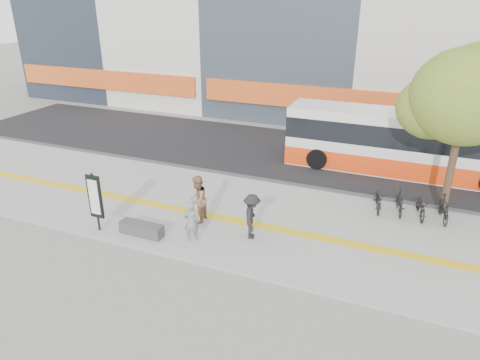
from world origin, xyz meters
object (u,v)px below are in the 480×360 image
at_px(bench, 142,229).
at_px(pedestrian_tan, 197,200).
at_px(seated_woman, 191,222).
at_px(street_tree, 465,98).
at_px(pedestrian_dark, 252,216).
at_px(bus, 403,145).
at_px(signboard, 95,198).

xyz_separation_m(bench, pedestrian_tan, (1.39, 1.62, 0.68)).
xyz_separation_m(seated_woman, pedestrian_tan, (-0.41, 1.26, 0.19)).
height_order(street_tree, pedestrian_dark, street_tree).
height_order(street_tree, bus, street_tree).
distance_m(bench, signboard, 1.94).
xyz_separation_m(bus, pedestrian_dark, (-4.31, -8.38, -0.51)).
distance_m(bench, pedestrian_tan, 2.24).
distance_m(bus, pedestrian_dark, 9.44).
height_order(bench, pedestrian_tan, pedestrian_tan).
relative_size(bench, street_tree, 0.25).
bearing_deg(pedestrian_dark, signboard, 89.62).
distance_m(street_tree, seated_woman, 10.47).
bearing_deg(pedestrian_dark, pedestrian_tan, 64.82).
bearing_deg(pedestrian_tan, pedestrian_dark, 77.85).
relative_size(bus, pedestrian_tan, 5.93).
height_order(bench, signboard, signboard).
distance_m(bench, pedestrian_dark, 3.91).
bearing_deg(seated_woman, pedestrian_tan, -106.20).
distance_m(street_tree, bus, 5.15).
distance_m(seated_woman, pedestrian_dark, 2.07).
bearing_deg(bench, seated_woman, 11.25).
relative_size(signboard, bus, 0.21).
xyz_separation_m(bus, seated_woman, (-6.15, -9.34, -0.60)).
height_order(bench, pedestrian_dark, pedestrian_dark).
relative_size(seated_woman, pedestrian_tan, 0.80).
height_order(bench, street_tree, street_tree).
relative_size(signboard, street_tree, 0.35).
height_order(signboard, bus, bus).
xyz_separation_m(street_tree, pedestrian_tan, (-8.39, -4.40, -3.53)).
bearing_deg(pedestrian_tan, street_tree, 113.10).
bearing_deg(street_tree, signboard, -150.93).
relative_size(signboard, pedestrian_tan, 1.22).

